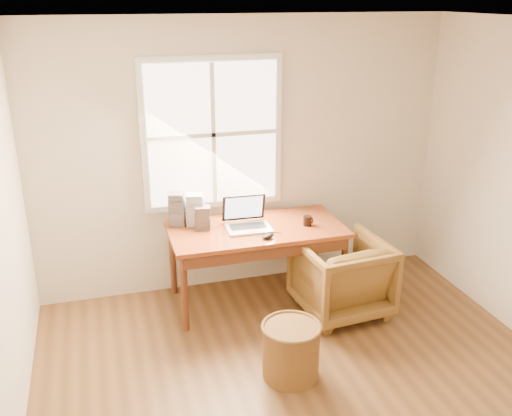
{
  "coord_description": "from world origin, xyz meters",
  "views": [
    {
      "loc": [
        -1.35,
        -2.84,
        2.77
      ],
      "look_at": [
        -0.05,
        1.65,
        1.0
      ],
      "focal_mm": 40.0,
      "sensor_mm": 36.0,
      "label": 1
    }
  ],
  "objects_px": {
    "desk": "(256,229)",
    "armchair": "(341,276)",
    "coffee_mug": "(307,221)",
    "laptop": "(249,214)",
    "cd_stack_a": "(195,210)",
    "wicker_stool": "(291,351)"
  },
  "relations": [
    {
      "from": "wicker_stool",
      "to": "laptop",
      "type": "distance_m",
      "value": 1.35
    },
    {
      "from": "desk",
      "to": "coffee_mug",
      "type": "distance_m",
      "value": 0.48
    },
    {
      "from": "armchair",
      "to": "laptop",
      "type": "distance_m",
      "value": 1.02
    },
    {
      "from": "desk",
      "to": "wicker_stool",
      "type": "relative_size",
      "value": 3.71
    },
    {
      "from": "coffee_mug",
      "to": "cd_stack_a",
      "type": "height_order",
      "value": "cd_stack_a"
    },
    {
      "from": "wicker_stool",
      "to": "laptop",
      "type": "height_order",
      "value": "laptop"
    },
    {
      "from": "armchair",
      "to": "cd_stack_a",
      "type": "bearing_deg",
      "value": -32.37
    },
    {
      "from": "wicker_stool",
      "to": "desk",
      "type": "bearing_deg",
      "value": 86.48
    },
    {
      "from": "desk",
      "to": "armchair",
      "type": "relative_size",
      "value": 2.05
    },
    {
      "from": "armchair",
      "to": "coffee_mug",
      "type": "xyz_separation_m",
      "value": [
        -0.22,
        0.33,
        0.44
      ]
    },
    {
      "from": "coffee_mug",
      "to": "laptop",
      "type": "bearing_deg",
      "value": 166.32
    },
    {
      "from": "armchair",
      "to": "coffee_mug",
      "type": "distance_m",
      "value": 0.59
    },
    {
      "from": "desk",
      "to": "coffee_mug",
      "type": "xyz_separation_m",
      "value": [
        0.47,
        -0.08,
        0.06
      ]
    },
    {
      "from": "desk",
      "to": "cd_stack_a",
      "type": "distance_m",
      "value": 0.59
    },
    {
      "from": "wicker_stool",
      "to": "laptop",
      "type": "bearing_deg",
      "value": 90.43
    },
    {
      "from": "desk",
      "to": "armchair",
      "type": "xyz_separation_m",
      "value": [
        0.69,
        -0.41,
        -0.38
      ]
    },
    {
      "from": "cd_stack_a",
      "to": "desk",
      "type": "bearing_deg",
      "value": -22.22
    },
    {
      "from": "armchair",
      "to": "laptop",
      "type": "xyz_separation_m",
      "value": [
        -0.77,
        0.38,
        0.55
      ]
    },
    {
      "from": "coffee_mug",
      "to": "cd_stack_a",
      "type": "bearing_deg",
      "value": 154.92
    },
    {
      "from": "armchair",
      "to": "wicker_stool",
      "type": "height_order",
      "value": "armchair"
    },
    {
      "from": "wicker_stool",
      "to": "cd_stack_a",
      "type": "relative_size",
      "value": 1.44
    },
    {
      "from": "coffee_mug",
      "to": "wicker_stool",
      "type": "bearing_deg",
      "value": -124.36
    }
  ]
}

